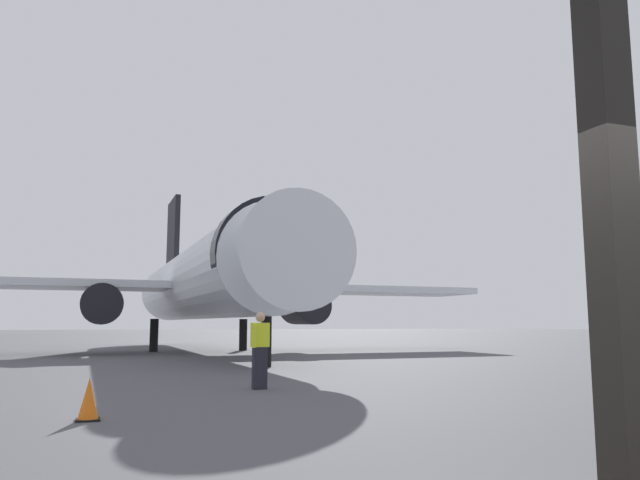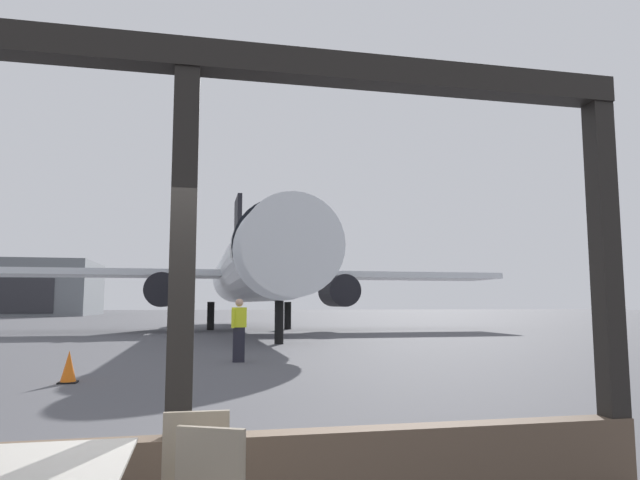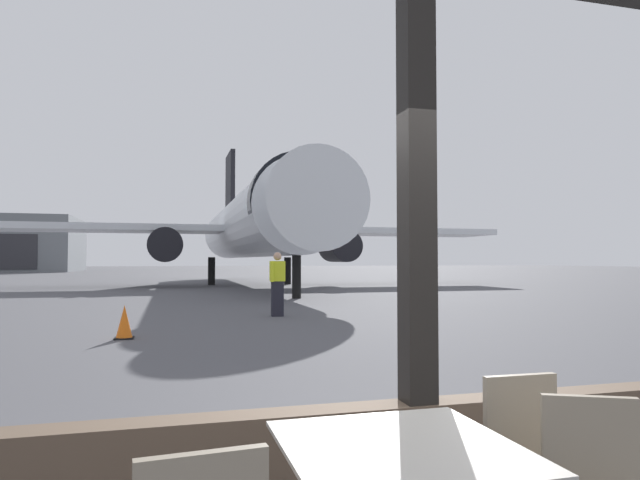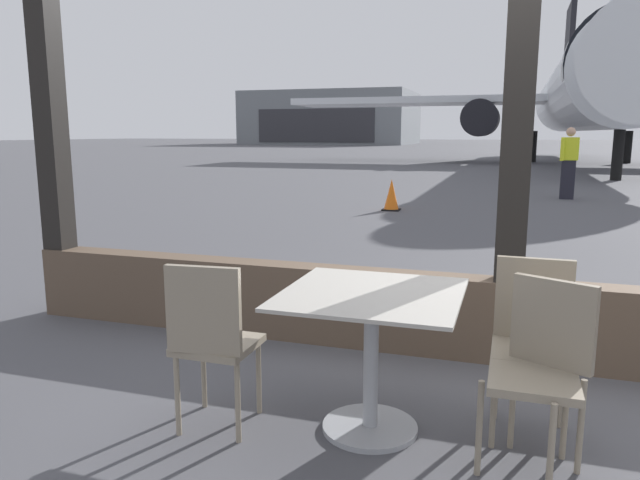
{
  "view_description": "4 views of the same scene",
  "coord_description": "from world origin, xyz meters",
  "px_view_note": "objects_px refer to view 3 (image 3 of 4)",
  "views": [
    {
      "loc": [
        -2.53,
        -2.41,
        1.49
      ],
      "look_at": [
        3.39,
        13.2,
        3.74
      ],
      "focal_mm": 34.7,
      "sensor_mm": 36.0,
      "label": 1
    },
    {
      "loc": [
        0.12,
        -4.59,
        1.6
      ],
      "look_at": [
        3.96,
        13.3,
        3.65
      ],
      "focal_mm": 32.01,
      "sensor_mm": 36.0,
      "label": 2
    },
    {
      "loc": [
        -1.58,
        -3.35,
        1.52
      ],
      "look_at": [
        4.55,
        19.11,
        2.38
      ],
      "focal_mm": 31.05,
      "sensor_mm": 36.0,
      "label": 3
    },
    {
      "loc": [
        -0.01,
        -4.22,
        1.6
      ],
      "look_at": [
        -1.01,
        -1.14,
        1.01
      ],
      "focal_mm": 33.31,
      "sensor_mm": 36.0,
      "label": 4
    }
  ],
  "objects_px": {
    "cafe_chair_window_right": "(533,458)",
    "ground_crew_worker": "(277,283)",
    "traffic_cone": "(124,323)",
    "airplane": "(254,225)"
  },
  "relations": [
    {
      "from": "airplane",
      "to": "ground_crew_worker",
      "type": "height_order",
      "value": "airplane"
    },
    {
      "from": "ground_crew_worker",
      "to": "traffic_cone",
      "type": "distance_m",
      "value": 5.1
    },
    {
      "from": "airplane",
      "to": "traffic_cone",
      "type": "distance_m",
      "value": 23.02
    },
    {
      "from": "traffic_cone",
      "to": "cafe_chair_window_right",
      "type": "bearing_deg",
      "value": -74.28
    },
    {
      "from": "ground_crew_worker",
      "to": "airplane",
      "type": "bearing_deg",
      "value": 83.6
    },
    {
      "from": "ground_crew_worker",
      "to": "cafe_chair_window_right",
      "type": "bearing_deg",
      "value": -95.19
    },
    {
      "from": "ground_crew_worker",
      "to": "traffic_cone",
      "type": "bearing_deg",
      "value": -136.5
    },
    {
      "from": "cafe_chair_window_right",
      "to": "traffic_cone",
      "type": "distance_m",
      "value": 9.38
    },
    {
      "from": "airplane",
      "to": "ground_crew_worker",
      "type": "bearing_deg",
      "value": -96.4
    },
    {
      "from": "cafe_chair_window_right",
      "to": "ground_crew_worker",
      "type": "height_order",
      "value": "ground_crew_worker"
    }
  ]
}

